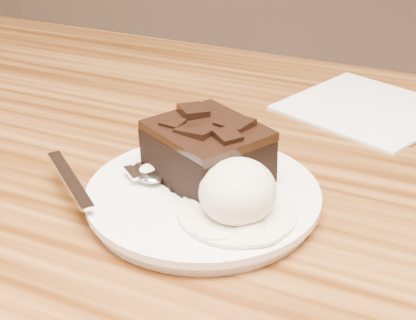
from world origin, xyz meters
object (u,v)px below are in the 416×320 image
at_px(ice_cream_scoop, 238,191).
at_px(spoon, 148,174).
at_px(plate, 203,198).
at_px(brownie, 207,155).
at_px(napkin, 367,107).

height_order(ice_cream_scoop, spoon, ice_cream_scoop).
distance_m(plate, brownie, 0.04).
bearing_deg(ice_cream_scoop, napkin, 81.31).
distance_m(brownie, ice_cream_scoop, 0.06).
height_order(ice_cream_scoop, napkin, ice_cream_scoop).
height_order(plate, ice_cream_scoop, ice_cream_scoop).
distance_m(ice_cream_scoop, spoon, 0.10).
xyz_separation_m(plate, ice_cream_scoop, (0.04, -0.02, 0.03)).
bearing_deg(napkin, ice_cream_scoop, -98.69).
distance_m(ice_cream_scoop, napkin, 0.30).
bearing_deg(brownie, ice_cream_scoop, -43.75).
relative_size(plate, spoon, 1.25).
xyz_separation_m(brownie, spoon, (-0.05, -0.02, -0.02)).
height_order(spoon, napkin, spoon).
relative_size(brownie, spoon, 0.57).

